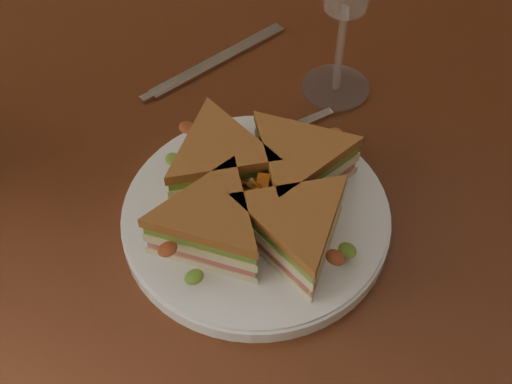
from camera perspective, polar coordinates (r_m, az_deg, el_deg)
table at (r=0.84m, az=-4.34°, el=-4.30°), size 1.20×0.80×0.75m
plate at (r=0.73m, az=0.00°, el=-2.06°), size 0.27×0.27×0.02m
sandwich_wedges at (r=0.70m, az=0.00°, el=-0.26°), size 0.28×0.28×0.06m
crisps_mound at (r=0.70m, az=0.00°, el=-0.46°), size 0.09×0.09×0.05m
spoon at (r=0.79m, az=-2.31°, el=3.07°), size 0.18×0.07×0.01m
knife at (r=0.89m, az=-3.74°, el=10.09°), size 0.20×0.11×0.00m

